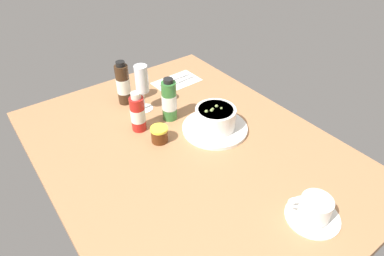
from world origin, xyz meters
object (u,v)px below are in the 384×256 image
at_px(wine_glass, 142,81).
at_px(sauce_bottle_green, 169,101).
at_px(porridge_bowl, 215,120).
at_px(sauce_bottle_brown, 123,84).
at_px(cutlery_setting, 176,81).
at_px(coffee_cup, 314,210).
at_px(jam_jar, 159,134).
at_px(sauce_bottle_red, 138,113).

bearing_deg(wine_glass, sauce_bottle_green, -158.99).
xyz_separation_m(porridge_bowl, sauce_bottle_brown, (0.34, 0.16, 0.04)).
distance_m(cutlery_setting, coffee_cup, 0.78).
relative_size(cutlery_setting, wine_glass, 1.12).
distance_m(sauce_bottle_brown, sauce_bottle_green, 0.20).
bearing_deg(porridge_bowl, sauce_bottle_green, 29.83).
bearing_deg(porridge_bowl, wine_glass, 26.30).
bearing_deg(porridge_bowl, jam_jar, 71.70).
bearing_deg(jam_jar, wine_glass, -16.38).
distance_m(coffee_cup, jam_jar, 0.51).
distance_m(porridge_bowl, sauce_bottle_brown, 0.37).
height_order(coffee_cup, sauce_bottle_green, sauce_bottle_green).
distance_m(cutlery_setting, wine_glass, 0.25).
distance_m(porridge_bowl, jam_jar, 0.19).
relative_size(porridge_bowl, wine_glass, 1.27).
distance_m(wine_glass, sauce_bottle_green, 0.12).
bearing_deg(sauce_bottle_brown, jam_jar, 176.09).
xyz_separation_m(sauce_bottle_brown, sauce_bottle_green, (-0.19, -0.08, -0.00)).
bearing_deg(sauce_bottle_red, wine_glass, -38.67).
relative_size(coffee_cup, sauce_bottle_green, 0.87).
height_order(sauce_bottle_brown, sauce_bottle_green, sauce_bottle_brown).
xyz_separation_m(coffee_cup, sauce_bottle_green, (0.57, 0.05, 0.04)).
bearing_deg(jam_jar, porridge_bowl, -108.30).
bearing_deg(jam_jar, sauce_bottle_brown, -3.91).
bearing_deg(sauce_bottle_red, coffee_cup, -163.85).
bearing_deg(sauce_bottle_green, wine_glass, 21.01).
relative_size(coffee_cup, wine_glass, 0.79).
bearing_deg(sauce_bottle_brown, wine_glass, -155.01).
bearing_deg(sauce_bottle_brown, sauce_bottle_red, 167.34).
xyz_separation_m(porridge_bowl, cutlery_setting, (0.35, -0.08, -0.04)).
bearing_deg(jam_jar, sauce_bottle_green, -48.09).
height_order(cutlery_setting, wine_glass, wine_glass).
height_order(cutlery_setting, sauce_bottle_green, sauce_bottle_green).
height_order(coffee_cup, sauce_bottle_brown, sauce_bottle_brown).
height_order(porridge_bowl, wine_glass, wine_glass).
xyz_separation_m(cutlery_setting, sauce_bottle_green, (-0.20, 0.16, 0.07)).
xyz_separation_m(cutlery_setting, sauce_bottle_brown, (-0.01, 0.24, 0.08)).
relative_size(porridge_bowl, cutlery_setting, 1.14).
bearing_deg(cutlery_setting, wine_glass, 115.25).
bearing_deg(sauce_bottle_brown, sauce_bottle_green, -157.23).
xyz_separation_m(coffee_cup, jam_jar, (0.49, 0.15, -0.00)).
distance_m(jam_jar, sauce_bottle_green, 0.14).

